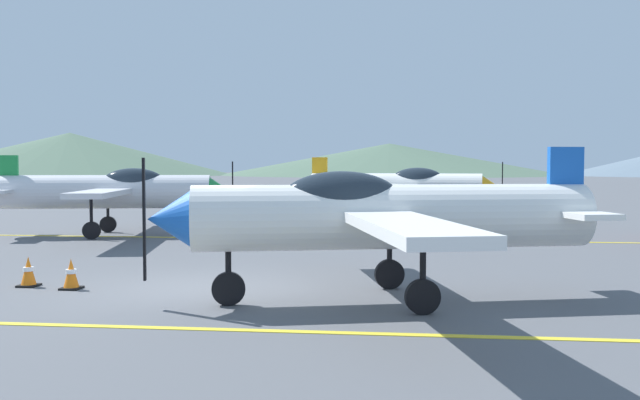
{
  "coord_description": "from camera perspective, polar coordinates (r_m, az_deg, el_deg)",
  "views": [
    {
      "loc": [
        3.82,
        -12.4,
        2.37
      ],
      "look_at": [
        1.33,
        10.0,
        1.2
      ],
      "focal_mm": 37.81,
      "sensor_mm": 36.0,
      "label": 1
    }
  ],
  "objects": [
    {
      "name": "airplane_mid",
      "position": [
        23.58,
        -16.96,
        0.77
      ],
      "size": [
        7.88,
        9.01,
        2.7
      ],
      "color": "silver",
      "rests_on": "ground_plane"
    },
    {
      "name": "hill_centerleft",
      "position": [
        164.71,
        5.87,
        3.46
      ],
      "size": [
        82.29,
        82.29,
        7.62
      ],
      "primitive_type": "cone",
      "color": "#4C6651",
      "rests_on": "ground_plane"
    },
    {
      "name": "airplane_near",
      "position": [
        11.68,
        4.81,
        -1.22
      ],
      "size": [
        7.89,
        8.96,
        2.7
      ],
      "color": "white",
      "rests_on": "ground_plane"
    },
    {
      "name": "hill_left",
      "position": [
        170.82,
        -20.41,
        3.68
      ],
      "size": [
        77.08,
        77.08,
        10.05
      ],
      "primitive_type": "cone",
      "color": "#4C6651",
      "rests_on": "ground_plane"
    },
    {
      "name": "ground_plane",
      "position": [
        13.19,
        -10.69,
        -7.44
      ],
      "size": [
        400.0,
        400.0,
        0.0
      ],
      "primitive_type": "plane",
      "color": "#54565B"
    },
    {
      "name": "apron_line_far",
      "position": [
        21.76,
        -3.81,
        -3.27
      ],
      "size": [
        80.0,
        0.16,
        0.01
      ],
      "primitive_type": "cube",
      "color": "yellow",
      "rests_on": "ground_plane"
    },
    {
      "name": "airplane_far",
      "position": [
        27.51,
        6.98,
        1.18
      ],
      "size": [
        7.87,
        9.02,
        2.7
      ],
      "color": "white",
      "rests_on": "ground_plane"
    },
    {
      "name": "traffic_cone_side",
      "position": [
        13.78,
        -20.32,
        -5.91
      ],
      "size": [
        0.36,
        0.36,
        0.59
      ],
      "color": "black",
      "rests_on": "ground_plane"
    },
    {
      "name": "traffic_cone_front",
      "position": [
        14.39,
        -23.45,
        -5.6
      ],
      "size": [
        0.36,
        0.36,
        0.59
      ],
      "color": "black",
      "rests_on": "ground_plane"
    },
    {
      "name": "apron_line_near",
      "position": [
        10.38,
        -15.7,
        -10.32
      ],
      "size": [
        80.0,
        0.16,
        0.01
      ],
      "primitive_type": "cube",
      "color": "yellow",
      "rests_on": "ground_plane"
    }
  ]
}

